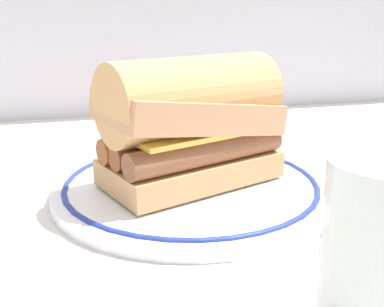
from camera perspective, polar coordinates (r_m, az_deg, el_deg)
ground_plane at (r=0.49m, az=2.13°, el=-4.66°), size 1.50×1.50×0.00m
plate at (r=0.48m, az=-0.00°, el=-4.22°), size 0.29×0.29×0.01m
sausage_sandwich at (r=0.46m, az=-0.00°, el=3.96°), size 0.20×0.15×0.13m
drinking_glass at (r=0.29m, az=21.19°, el=-12.74°), size 0.06×0.06×0.11m
salt_shaker at (r=0.67m, az=3.07°, el=4.43°), size 0.03×0.03×0.07m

